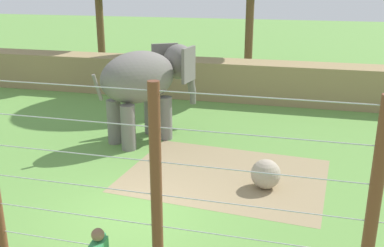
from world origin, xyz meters
name	(u,v)px	position (x,y,z in m)	size (l,w,h in m)	color
ground_plane	(133,216)	(0.00, 0.00, 0.00)	(120.00, 120.00, 0.00)	#609342
dirt_patch	(225,175)	(1.76, 2.95, 0.00)	(5.84, 4.39, 0.01)	#937F5B
embankment_wall	(225,80)	(0.00, 12.02, 0.93)	(36.00, 1.80, 1.86)	#997F56
elephant	(147,80)	(-1.59, 5.44, 2.21)	(3.32, 4.04, 3.34)	slate
enrichment_ball	(266,174)	(3.01, 2.42, 0.42)	(0.84, 0.84, 0.84)	tan
cable_fence	(75,182)	(-0.09, -2.42, 2.02)	(11.13, 0.21, 4.02)	brown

